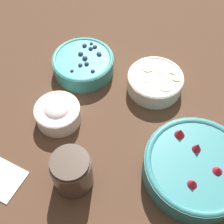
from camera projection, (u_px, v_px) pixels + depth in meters
name	position (u px, v px, depth m)	size (l,w,h in m)	color
ground_plane	(114.00, 128.00, 0.84)	(4.00, 4.00, 0.00)	#4C3323
bowl_strawberries	(197.00, 167.00, 0.74)	(0.25, 0.25, 0.08)	teal
bowl_blueberries	(83.00, 63.00, 0.94)	(0.18, 0.18, 0.06)	teal
bowl_bananas	(155.00, 81.00, 0.90)	(0.16, 0.16, 0.05)	silver
bowl_cream	(58.00, 113.00, 0.83)	(0.12, 0.12, 0.06)	white
jar_chocolate	(72.00, 172.00, 0.72)	(0.10, 0.10, 0.11)	#4C3D33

